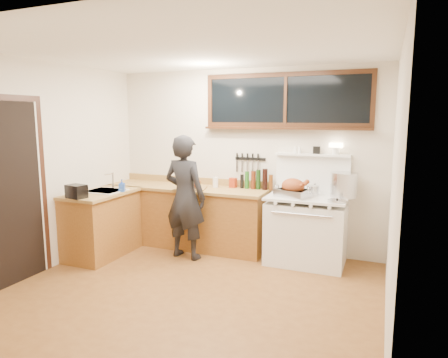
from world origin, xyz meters
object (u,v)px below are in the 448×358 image
at_px(man, 185,197).
at_px(cutting_board, 191,185).
at_px(roast_turkey, 293,189).
at_px(vintage_stove, 307,228).

bearing_deg(man, cutting_board, 103.64).
xyz_separation_m(cutting_board, roast_turkey, (1.49, -0.01, 0.05)).
height_order(vintage_stove, cutting_board, vintage_stove).
bearing_deg(cutting_board, man, -76.36).
bearing_deg(man, vintage_stove, 15.43).
distance_m(man, cutting_board, 0.35).
bearing_deg(roast_turkey, vintage_stove, 36.32).
relative_size(man, cutting_board, 3.28).
bearing_deg(roast_turkey, cutting_board, 179.67).
bearing_deg(cutting_board, roast_turkey, -0.33).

